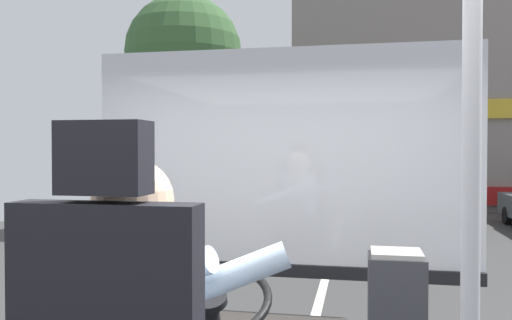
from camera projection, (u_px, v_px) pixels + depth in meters
ground at (334, 248)px, 10.43m from camera, size 18.00×44.00×0.06m
handrail_pole at (470, 247)px, 1.22m from camera, size 0.04×0.04×2.12m
windshield_panel at (281, 187)px, 3.36m from camera, size 2.50×0.08×1.48m
street_tree at (184, 55)px, 13.37m from camera, size 2.99×2.99×5.92m
shop_building at (484, 95)px, 18.64m from camera, size 13.21×5.63×7.81m
parked_car_red at (497, 188)px, 17.65m from camera, size 1.90×3.99×1.23m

